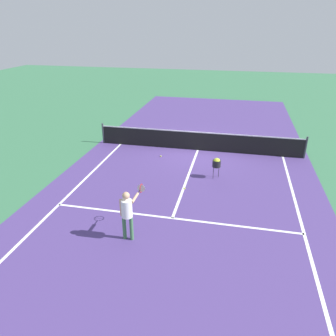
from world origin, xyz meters
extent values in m
plane|color=#38724C|center=(0.00, 0.00, 0.00)|extent=(60.00, 60.00, 0.00)
cube|color=#4C387A|center=(0.00, 0.00, 0.00)|extent=(10.62, 24.40, 0.00)
cube|color=white|center=(-4.11, -5.95, 0.00)|extent=(0.10, 11.89, 0.01)
cube|color=white|center=(4.11, -5.95, 0.00)|extent=(0.10, 11.89, 0.01)
cube|color=white|center=(0.00, -6.40, 0.00)|extent=(8.22, 0.10, 0.01)
cube|color=white|center=(0.00, -3.20, 0.00)|extent=(0.10, 6.40, 0.01)
cylinder|color=#33383D|center=(-5.07, 0.00, 0.54)|extent=(0.09, 0.09, 1.07)
cylinder|color=#33383D|center=(5.07, 0.00, 0.54)|extent=(0.09, 0.09, 1.07)
cube|color=black|center=(0.00, 0.00, 0.46)|extent=(10.13, 0.02, 0.91)
cube|color=white|center=(0.00, 0.00, 0.94)|extent=(10.13, 0.03, 0.05)
cylinder|color=#3F7247|center=(-1.17, -7.76, 0.39)|extent=(0.11, 0.11, 0.78)
cylinder|color=#3F7247|center=(-0.95, -7.76, 0.39)|extent=(0.11, 0.11, 0.78)
cylinder|color=white|center=(-1.06, -7.76, 1.05)|extent=(0.32, 0.32, 0.54)
sphere|color=tan|center=(-1.06, -7.76, 1.47)|extent=(0.21, 0.21, 0.21)
cylinder|color=tan|center=(-1.23, -7.76, 1.06)|extent=(0.08, 0.08, 0.53)
cylinder|color=tan|center=(-0.89, -7.50, 1.27)|extent=(0.08, 0.53, 0.08)
cylinder|color=black|center=(-0.88, -7.12, 1.27)|extent=(0.03, 0.22, 0.03)
torus|color=red|center=(-0.88, -6.88, 1.27)|extent=(0.02, 0.28, 0.28)
cylinder|color=silver|center=(-0.88, -6.88, 1.27)|extent=(0.25, 0.01, 0.25)
cylinder|color=black|center=(1.14, -3.02, 0.64)|extent=(0.34, 0.34, 0.28)
cylinder|color=black|center=(1.04, -3.12, 0.25)|extent=(0.02, 0.02, 0.50)
cylinder|color=black|center=(1.24, -2.92, 0.25)|extent=(0.02, 0.02, 0.50)
sphere|color=#CCE033|center=(1.14, -3.02, 0.73)|extent=(0.29, 0.29, 0.29)
sphere|color=#CCE033|center=(-1.62, -1.29, 0.03)|extent=(0.07, 0.07, 0.07)
sphere|color=#CCE033|center=(0.05, -4.29, 0.03)|extent=(0.07, 0.07, 0.07)
camera|label=1|loc=(1.79, -15.27, 5.90)|focal=34.66mm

